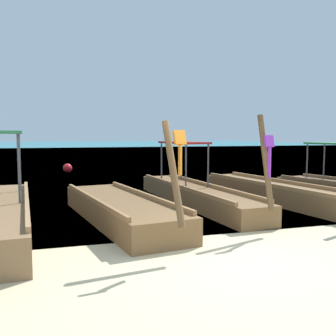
{
  "coord_description": "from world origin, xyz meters",
  "views": [
    {
      "loc": [
        -2.79,
        -5.28,
        2.05
      ],
      "look_at": [
        0.0,
        3.79,
        1.23
      ],
      "focal_mm": 40.59,
      "sensor_mm": 36.0,
      "label": 1
    }
  ],
  "objects_px": {
    "longtail_boat_violet_ribbon": "(195,193)",
    "longtail_boat_green_ribbon": "(273,192)",
    "mooring_buoy_near": "(67,168)",
    "longtail_boat_pink_ribbon": "(0,214)",
    "longtail_boat_orange_ribbon": "(120,209)"
  },
  "relations": [
    {
      "from": "longtail_boat_orange_ribbon",
      "to": "mooring_buoy_near",
      "type": "distance_m",
      "value": 12.57
    },
    {
      "from": "longtail_boat_pink_ribbon",
      "to": "longtail_boat_orange_ribbon",
      "type": "height_order",
      "value": "longtail_boat_pink_ribbon"
    },
    {
      "from": "mooring_buoy_near",
      "to": "longtail_boat_green_ribbon",
      "type": "bearing_deg",
      "value": -63.03
    },
    {
      "from": "longtail_boat_orange_ribbon",
      "to": "longtail_boat_green_ribbon",
      "type": "relative_size",
      "value": 0.91
    },
    {
      "from": "longtail_boat_pink_ribbon",
      "to": "longtail_boat_violet_ribbon",
      "type": "height_order",
      "value": "longtail_boat_violet_ribbon"
    },
    {
      "from": "longtail_boat_orange_ribbon",
      "to": "longtail_boat_violet_ribbon",
      "type": "distance_m",
      "value": 2.99
    },
    {
      "from": "longtail_boat_violet_ribbon",
      "to": "longtail_boat_green_ribbon",
      "type": "relative_size",
      "value": 1.1
    },
    {
      "from": "longtail_boat_pink_ribbon",
      "to": "mooring_buoy_near",
      "type": "bearing_deg",
      "value": 81.51
    },
    {
      "from": "longtail_boat_pink_ribbon",
      "to": "longtail_boat_orange_ribbon",
      "type": "bearing_deg",
      "value": 4.87
    },
    {
      "from": "longtail_boat_pink_ribbon",
      "to": "mooring_buoy_near",
      "type": "distance_m",
      "value": 12.92
    },
    {
      "from": "longtail_boat_orange_ribbon",
      "to": "longtail_boat_violet_ribbon",
      "type": "xyz_separation_m",
      "value": [
        2.53,
        1.61,
        0.04
      ]
    },
    {
      "from": "longtail_boat_pink_ribbon",
      "to": "longtail_boat_orange_ribbon",
      "type": "relative_size",
      "value": 1.15
    },
    {
      "from": "mooring_buoy_near",
      "to": "longtail_boat_violet_ribbon",
      "type": "bearing_deg",
      "value": -73.54
    },
    {
      "from": "longtail_boat_violet_ribbon",
      "to": "mooring_buoy_near",
      "type": "height_order",
      "value": "longtail_boat_violet_ribbon"
    },
    {
      "from": "longtail_boat_orange_ribbon",
      "to": "longtail_boat_green_ribbon",
      "type": "bearing_deg",
      "value": 14.56
    }
  ]
}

